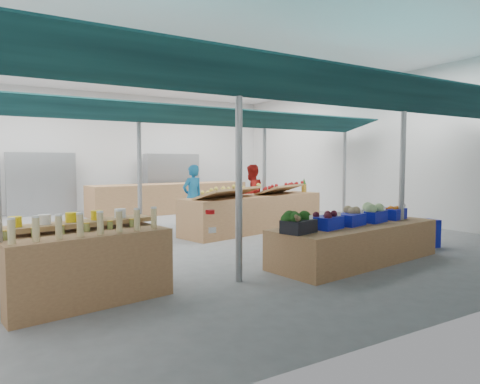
{
  "coord_description": "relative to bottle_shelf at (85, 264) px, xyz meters",
  "views": [
    {
      "loc": [
        -4.1,
        -9.2,
        1.71
      ],
      "look_at": [
        0.46,
        -1.6,
        1.09
      ],
      "focal_mm": 32.0,
      "sensor_mm": 36.0,
      "label": 1
    }
  ],
  "objects": [
    {
      "name": "apple_heap_yellow",
      "position": [
        3.83,
        3.18,
        0.58
      ],
      "size": [
        2.01,
        1.46,
        0.27
      ],
      "rotation": [
        0.0,
        0.0,
        0.45
      ],
      "color": "#997247",
      "rests_on": "fruit_counter"
    },
    {
      "name": "crate_carrots",
      "position": [
        5.53,
        -0.08,
        0.29
      ],
      "size": [
        0.58,
        0.47,
        0.29
      ],
      "rotation": [
        0.0,
        0.0,
        0.27
      ],
      "color": "#0E17A1",
      "rests_on": "veg_counter"
    },
    {
      "name": "apple_heap_red",
      "position": [
        5.6,
        3.59,
        0.58
      ],
      "size": [
        1.66,
        1.29,
        0.27
      ],
      "rotation": [
        0.0,
        0.0,
        0.45
      ],
      "color": "#997247",
      "rests_on": "fruit_counter"
    },
    {
      "name": "pineapple",
      "position": [
        6.6,
        3.82,
        0.6
      ],
      "size": [
        0.14,
        0.14,
        0.39
      ],
      "rotation": [
        0.0,
        0.0,
        0.45
      ],
      "color": "#8C6019",
      "rests_on": "fruit_counter"
    },
    {
      "name": "sparrow",
      "position": [
        2.88,
        -0.55,
        0.43
      ],
      "size": [
        0.12,
        0.09,
        0.11
      ],
      "rotation": [
        0.0,
        0.0,
        0.27
      ],
      "color": "brown",
      "rests_on": "crate_broccoli"
    },
    {
      "name": "bottle_shelf",
      "position": [
        0.0,
        0.0,
        0.0
      ],
      "size": [
        2.05,
        1.42,
        1.14
      ],
      "rotation": [
        0.0,
        0.0,
        0.16
      ],
      "color": "#8C5D3D",
      "rests_on": "floor"
    },
    {
      "name": "fruit_counter",
      "position": [
        4.76,
        3.5,
        -0.02
      ],
      "size": [
        4.24,
        1.88,
        0.88
      ],
      "primitive_type": "cube",
      "rotation": [
        0.0,
        0.0,
        0.23
      ],
      "color": "#8C5D3D",
      "rests_on": "floor"
    },
    {
      "name": "awnings",
      "position": [
        3.82,
        2.01,
        2.31
      ],
      "size": [
        9.5,
        7.08,
        0.3
      ],
      "color": "black",
      "rests_on": "pole_grid"
    },
    {
      "name": "vendor_left",
      "position": [
        3.56,
        4.6,
        0.36
      ],
      "size": [
        0.67,
        0.52,
        1.65
      ],
      "primitive_type": "imported",
      "rotation": [
        0.0,
        0.0,
        3.37
      ],
      "color": "#196AA3",
      "rests_on": "floor"
    },
    {
      "name": "vendor_right",
      "position": [
        5.36,
        4.6,
        0.36
      ],
      "size": [
        0.92,
        0.79,
        1.65
      ],
      "primitive_type": "imported",
      "rotation": [
        0.0,
        0.0,
        3.37
      ],
      "color": "#A81914",
      "rests_on": "floor"
    },
    {
      "name": "hall",
      "position": [
        3.07,
        5.2,
        2.18
      ],
      "size": [
        13.0,
        13.0,
        13.0
      ],
      "color": "silver",
      "rests_on": "ground"
    },
    {
      "name": "pole_grid",
      "position": [
        3.82,
        2.01,
        1.35
      ],
      "size": [
        10.0,
        4.6,
        3.0
      ],
      "color": "gray",
      "rests_on": "floor"
    },
    {
      "name": "crate_stack",
      "position": [
        6.58,
        -0.05,
        -0.19
      ],
      "size": [
        0.51,
        0.39,
        0.56
      ],
      "primitive_type": "cube",
      "rotation": [
        0.0,
        0.0,
        -0.16
      ],
      "color": "#0E17A1",
      "rests_on": "floor"
    },
    {
      "name": "floor",
      "position": [
        3.07,
        3.76,
        -0.47
      ],
      "size": [
        13.0,
        13.0,
        0.0
      ],
      "primitive_type": "plane",
      "color": "slate",
      "rests_on": "ground"
    },
    {
      "name": "crate_beets",
      "position": [
        3.65,
        -0.33,
        0.32
      ],
      "size": [
        0.58,
        0.47,
        0.29
      ],
      "rotation": [
        0.0,
        0.0,
        0.27
      ],
      "color": "#0E17A1",
      "rests_on": "veg_counter"
    },
    {
      "name": "veg_counter",
      "position": [
        4.43,
        -0.23,
        -0.14
      ],
      "size": [
        3.45,
        1.55,
        0.65
      ],
      "primitive_type": "cube",
      "rotation": [
        0.0,
        0.0,
        0.13
      ],
      "color": "#8C5D3D",
      "rests_on": "floor"
    },
    {
      "name": "back_shelving_left",
      "position": [
        0.57,
        9.76,
        0.53
      ],
      "size": [
        2.0,
        0.5,
        2.0
      ],
      "primitive_type": "cube",
      "color": "#B23F33",
      "rests_on": "floor"
    },
    {
      "name": "pole_ribbon",
      "position": [
        1.35,
        -0.75,
        0.61
      ],
      "size": [
        0.12,
        0.12,
        0.28
      ],
      "color": "#B60C0D",
      "rests_on": "pole_grid"
    },
    {
      "name": "far_counter",
      "position": [
        4.4,
        8.16,
        0.03
      ],
      "size": [
        5.58,
        1.62,
        0.99
      ],
      "primitive_type": "cube",
      "rotation": [
        0.0,
        0.0,
        0.1
      ],
      "color": "#8C5D3D",
      "rests_on": "floor"
    },
    {
      "name": "crate_cabbage",
      "position": [
        4.89,
        -0.16,
        0.34
      ],
      "size": [
        0.58,
        0.47,
        0.35
      ],
      "rotation": [
        0.0,
        0.0,
        0.27
      ],
      "color": "#0E17A1",
      "rests_on": "veg_counter"
    },
    {
      "name": "crate_broccoli",
      "position": [
        3.01,
        -0.42,
        0.34
      ],
      "size": [
        0.58,
        0.47,
        0.35
      ],
      "rotation": [
        0.0,
        0.0,
        0.27
      ],
      "color": "black",
      "rests_on": "veg_counter"
    },
    {
      "name": "back_shelving_right",
      "position": [
        5.07,
        9.76,
        0.53
      ],
      "size": [
        2.0,
        0.5,
        2.0
      ],
      "primitive_type": "cube",
      "color": "#B23F33",
      "rests_on": "floor"
    },
    {
      "name": "crate_celeriac",
      "position": [
        4.25,
        -0.25,
        0.33
      ],
      "size": [
        0.58,
        0.47,
        0.31
      ],
      "rotation": [
        0.0,
        0.0,
        0.27
      ],
      "color": "#0E17A1",
      "rests_on": "veg_counter"
    }
  ]
}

